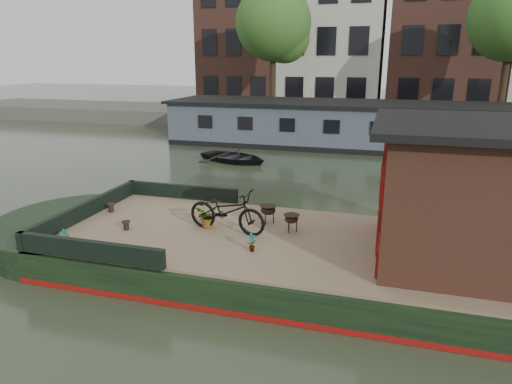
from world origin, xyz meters
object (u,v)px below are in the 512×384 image
(cabin, at_px, (491,193))
(dinghy, at_px, (234,154))
(brazier_rear, at_px, (268,214))
(bicycle, at_px, (227,211))
(potted_plant_a, at_px, (252,242))
(brazier_front, at_px, (291,223))

(cabin, xyz_separation_m, dinghy, (-7.80, 9.19, -1.57))
(cabin, xyz_separation_m, brazier_rear, (-4.10, 0.76, -1.03))
(bicycle, bearing_deg, cabin, -81.96)
(cabin, relative_size, potted_plant_a, 11.49)
(potted_plant_a, distance_m, brazier_front, 1.28)
(cabin, relative_size, brazier_rear, 9.98)
(potted_plant_a, xyz_separation_m, brazier_rear, (-0.10, 1.54, 0.03))
(potted_plant_a, xyz_separation_m, dinghy, (-3.80, 9.97, -0.51))
(cabin, bearing_deg, dinghy, 130.30)
(cabin, distance_m, brazier_rear, 4.29)
(potted_plant_a, bearing_deg, bicycle, 133.50)
(potted_plant_a, bearing_deg, brazier_front, 67.48)
(potted_plant_a, relative_size, brazier_front, 0.94)
(potted_plant_a, height_order, brazier_rear, brazier_rear)
(brazier_front, distance_m, dinghy, 9.79)
(cabin, bearing_deg, brazier_rear, 169.53)
(bicycle, height_order, brazier_rear, bicycle)
(brazier_front, bearing_deg, cabin, -6.58)
(cabin, relative_size, dinghy, 1.33)
(cabin, distance_m, dinghy, 12.16)
(potted_plant_a, height_order, dinghy, potted_plant_a)
(bicycle, bearing_deg, brazier_rear, -34.82)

